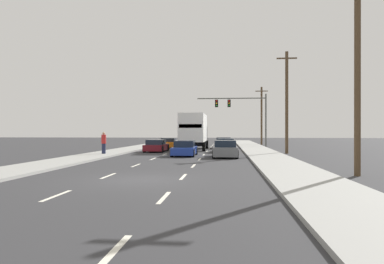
% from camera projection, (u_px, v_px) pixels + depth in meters
% --- Properties ---
extents(ground_plane, '(140.00, 140.00, 0.00)m').
position_uv_depth(ground_plane, '(193.00, 149.00, 39.79)').
color(ground_plane, '#333335').
extents(sidewalk_right, '(3.09, 80.00, 0.14)m').
position_uv_depth(sidewalk_right, '(260.00, 152.00, 34.18)').
color(sidewalk_right, '#9E9E99').
rests_on(sidewalk_right, ground_plane).
extents(sidewalk_left, '(3.09, 80.00, 0.14)m').
position_uv_depth(sidewalk_left, '(120.00, 151.00, 35.44)').
color(sidewalk_left, '#9E9E99').
rests_on(sidewalk_left, ground_plane).
extents(lane_markings, '(3.54, 62.00, 0.01)m').
position_uv_depth(lane_markings, '(190.00, 151.00, 36.00)').
color(lane_markings, silver).
rests_on(lane_markings, ground_plane).
extents(car_orange, '(1.96, 4.32, 1.19)m').
position_uv_depth(car_orange, '(169.00, 143.00, 43.46)').
color(car_orange, orange).
rests_on(car_orange, ground_plane).
extents(car_maroon, '(1.93, 4.32, 1.19)m').
position_uv_depth(car_maroon, '(156.00, 146.00, 35.32)').
color(car_maroon, maroon).
rests_on(car_maroon, ground_plane).
extents(box_truck, '(2.65, 8.71, 3.77)m').
position_uv_depth(box_truck, '(194.00, 130.00, 38.33)').
color(box_truck, white).
rests_on(box_truck, ground_plane).
extents(car_blue, '(1.88, 4.10, 1.24)m').
position_uv_depth(car_blue, '(185.00, 149.00, 29.46)').
color(car_blue, '#1E389E').
rests_on(car_blue, ground_plane).
extents(car_navy, '(2.00, 4.20, 1.28)m').
position_uv_depth(car_navy, '(224.00, 143.00, 42.39)').
color(car_navy, '#141E4C').
rests_on(car_navy, ground_plane).
extents(car_tan, '(1.94, 4.09, 1.30)m').
position_uv_depth(car_tan, '(226.00, 146.00, 34.76)').
color(car_tan, tan).
rests_on(car_tan, ground_plane).
extents(car_gray, '(1.94, 4.17, 1.32)m').
position_uv_depth(car_gray, '(225.00, 149.00, 27.80)').
color(car_gray, slate).
rests_on(car_gray, ground_plane).
extents(traffic_signal_mast, '(8.89, 0.69, 6.81)m').
position_uv_depth(traffic_signal_mast, '(237.00, 107.00, 46.52)').
color(traffic_signal_mast, '#595B56').
rests_on(traffic_signal_mast, ground_plane).
extents(utility_pole_near, '(1.80, 0.28, 8.85)m').
position_uv_depth(utility_pole_near, '(357.00, 74.00, 16.19)').
color(utility_pole_near, brown).
rests_on(utility_pole_near, ground_plane).
extents(utility_pole_mid, '(1.80, 0.28, 9.16)m').
position_uv_depth(utility_pole_mid, '(287.00, 101.00, 32.39)').
color(utility_pole_mid, brown).
rests_on(utility_pole_mid, ground_plane).
extents(utility_pole_far, '(1.80, 0.28, 8.50)m').
position_uv_depth(utility_pole_far, '(262.00, 115.00, 53.02)').
color(utility_pole_far, brown).
rests_on(utility_pole_far, ground_plane).
extents(pedestrian_near_corner, '(0.38, 0.38, 1.81)m').
position_uv_depth(pedestrian_near_corner, '(104.00, 143.00, 30.06)').
color(pedestrian_near_corner, '#1E233F').
rests_on(pedestrian_near_corner, sidewalk_left).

